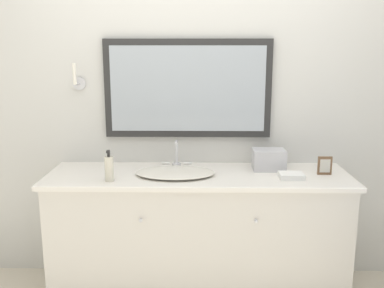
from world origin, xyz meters
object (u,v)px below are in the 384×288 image
sink_basin (176,172)px  soap_bottle (110,168)px  picture_frame (325,166)px  appliance_box (269,160)px

sink_basin → soap_bottle: (-0.40, -0.14, 0.06)m
picture_frame → soap_bottle: bearing=-173.4°
picture_frame → appliance_box: bearing=161.4°
appliance_box → picture_frame: bearing=-18.6°
sink_basin → soap_bottle: bearing=-160.5°
soap_bottle → picture_frame: 1.38m
soap_bottle → appliance_box: 1.06m
soap_bottle → appliance_box: size_ratio=0.92×
sink_basin → picture_frame: sink_basin is taller
sink_basin → appliance_box: sink_basin is taller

